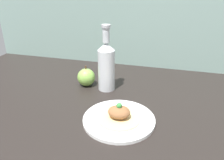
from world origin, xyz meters
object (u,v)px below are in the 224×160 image
object	(u,v)px
cider_bottle	(106,65)
apple	(86,77)
plate	(119,119)
plated_food	(119,114)

from	to	relation	value
cider_bottle	apple	size ratio (longest dim) A/B	2.96
plate	cider_bottle	distance (cm)	29.41
plated_food	apple	bearing A→B (deg)	131.95
cider_bottle	plated_food	bearing A→B (deg)	-63.73
apple	cider_bottle	bearing A→B (deg)	-5.91
plate	cider_bottle	size ratio (longest dim) A/B	0.88
plate	cider_bottle	bearing A→B (deg)	116.27
plated_food	cider_bottle	bearing A→B (deg)	116.27
plate	apple	bearing A→B (deg)	131.95
cider_bottle	apple	xyz separation A→B (cm)	(-10.83, 1.12, -8.00)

